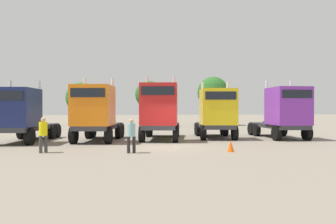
{
  "coord_description": "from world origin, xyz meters",
  "views": [
    {
      "loc": [
        -2.56,
        -17.92,
        2.17
      ],
      "look_at": [
        0.79,
        4.88,
        1.96
      ],
      "focal_mm": 33.66,
      "sensor_mm": 36.0,
      "label": 1
    }
  ],
  "objects_px": {
    "semi_truck_navy": "(20,115)",
    "visitor_with_camera": "(131,133)",
    "semi_truck_purple": "(284,112)",
    "traffic_cone_near": "(231,146)",
    "semi_truck_orange": "(95,112)",
    "visitor_in_hivis": "(43,132)",
    "semi_truck_yellow": "(217,113)",
    "semi_truck_red": "(160,112)"
  },
  "relations": [
    {
      "from": "semi_truck_orange",
      "to": "semi_truck_purple",
      "type": "relative_size",
      "value": 1.01
    },
    {
      "from": "semi_truck_orange",
      "to": "traffic_cone_near",
      "type": "xyz_separation_m",
      "value": [
        7.2,
        -5.88,
        -1.66
      ]
    },
    {
      "from": "semi_truck_navy",
      "to": "semi_truck_yellow",
      "type": "xyz_separation_m",
      "value": [
        13.31,
        1.03,
        0.06
      ]
    },
    {
      "from": "traffic_cone_near",
      "to": "semi_truck_yellow",
      "type": "bearing_deg",
      "value": 78.62
    },
    {
      "from": "semi_truck_orange",
      "to": "visitor_with_camera",
      "type": "height_order",
      "value": "semi_truck_orange"
    },
    {
      "from": "visitor_in_hivis",
      "to": "semi_truck_purple",
      "type": "bearing_deg",
      "value": -116.45
    },
    {
      "from": "semi_truck_orange",
      "to": "semi_truck_red",
      "type": "xyz_separation_m",
      "value": [
        4.33,
        0.31,
        0.03
      ]
    },
    {
      "from": "semi_truck_orange",
      "to": "traffic_cone_near",
      "type": "relative_size",
      "value": 10.46
    },
    {
      "from": "traffic_cone_near",
      "to": "semi_truck_red",
      "type": "bearing_deg",
      "value": 114.93
    },
    {
      "from": "semi_truck_red",
      "to": "traffic_cone_near",
      "type": "bearing_deg",
      "value": 35.99
    },
    {
      "from": "semi_truck_navy",
      "to": "semi_truck_purple",
      "type": "distance_m",
      "value": 18.11
    },
    {
      "from": "semi_truck_navy",
      "to": "semi_truck_red",
      "type": "relative_size",
      "value": 0.98
    },
    {
      "from": "semi_truck_orange",
      "to": "visitor_in_hivis",
      "type": "bearing_deg",
      "value": -14.24
    },
    {
      "from": "semi_truck_yellow",
      "to": "visitor_in_hivis",
      "type": "bearing_deg",
      "value": -53.28
    },
    {
      "from": "semi_truck_navy",
      "to": "semi_truck_purple",
      "type": "bearing_deg",
      "value": 96.82
    },
    {
      "from": "semi_truck_red",
      "to": "semi_truck_yellow",
      "type": "distance_m",
      "value": 4.33
    },
    {
      "from": "semi_truck_orange",
      "to": "visitor_with_camera",
      "type": "relative_size",
      "value": 3.66
    },
    {
      "from": "semi_truck_yellow",
      "to": "visitor_with_camera",
      "type": "distance_m",
      "value": 9.27
    },
    {
      "from": "semi_truck_navy",
      "to": "traffic_cone_near",
      "type": "height_order",
      "value": "semi_truck_navy"
    },
    {
      "from": "visitor_with_camera",
      "to": "semi_truck_orange",
      "type": "bearing_deg",
      "value": -170.59
    },
    {
      "from": "visitor_with_camera",
      "to": "semi_truck_red",
      "type": "bearing_deg",
      "value": 148.16
    },
    {
      "from": "semi_truck_navy",
      "to": "semi_truck_red",
      "type": "xyz_separation_m",
      "value": [
        9.04,
        0.3,
        0.16
      ]
    },
    {
      "from": "semi_truck_navy",
      "to": "semi_truck_red",
      "type": "distance_m",
      "value": 9.05
    },
    {
      "from": "semi_truck_navy",
      "to": "semi_truck_yellow",
      "type": "relative_size",
      "value": 1.09
    },
    {
      "from": "visitor_in_hivis",
      "to": "visitor_with_camera",
      "type": "bearing_deg",
      "value": -143.84
    },
    {
      "from": "semi_truck_navy",
      "to": "semi_truck_yellow",
      "type": "bearing_deg",
      "value": 100.92
    },
    {
      "from": "semi_truck_yellow",
      "to": "semi_truck_purple",
      "type": "xyz_separation_m",
      "value": [
        4.8,
        -0.93,
        0.07
      ]
    },
    {
      "from": "visitor_in_hivis",
      "to": "visitor_with_camera",
      "type": "relative_size",
      "value": 1.04
    },
    {
      "from": "semi_truck_orange",
      "to": "semi_truck_navy",
      "type": "bearing_deg",
      "value": -80.53
    },
    {
      "from": "semi_truck_yellow",
      "to": "traffic_cone_near",
      "type": "height_order",
      "value": "semi_truck_yellow"
    },
    {
      "from": "semi_truck_navy",
      "to": "visitor_with_camera",
      "type": "distance_m",
      "value": 8.93
    },
    {
      "from": "semi_truck_navy",
      "to": "visitor_with_camera",
      "type": "bearing_deg",
      "value": 57.39
    },
    {
      "from": "visitor_with_camera",
      "to": "traffic_cone_near",
      "type": "height_order",
      "value": "visitor_with_camera"
    },
    {
      "from": "visitor_with_camera",
      "to": "semi_truck_navy",
      "type": "bearing_deg",
      "value": -141.02
    },
    {
      "from": "visitor_in_hivis",
      "to": "visitor_with_camera",
      "type": "xyz_separation_m",
      "value": [
        4.33,
        -0.74,
        -0.04
      ]
    },
    {
      "from": "semi_truck_yellow",
      "to": "semi_truck_purple",
      "type": "distance_m",
      "value": 4.89
    },
    {
      "from": "semi_truck_yellow",
      "to": "visitor_with_camera",
      "type": "xyz_separation_m",
      "value": [
        -6.41,
        -6.64,
        -0.91
      ]
    },
    {
      "from": "traffic_cone_near",
      "to": "semi_truck_orange",
      "type": "bearing_deg",
      "value": 140.77
    },
    {
      "from": "semi_truck_yellow",
      "to": "traffic_cone_near",
      "type": "bearing_deg",
      "value": -3.45
    },
    {
      "from": "semi_truck_orange",
      "to": "semi_truck_purple",
      "type": "xyz_separation_m",
      "value": [
        13.4,
        0.11,
        0.0
      ]
    },
    {
      "from": "traffic_cone_near",
      "to": "visitor_with_camera",
      "type": "bearing_deg",
      "value": 176.8
    },
    {
      "from": "semi_truck_navy",
      "to": "visitor_in_hivis",
      "type": "relative_size",
      "value": 3.75
    }
  ]
}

